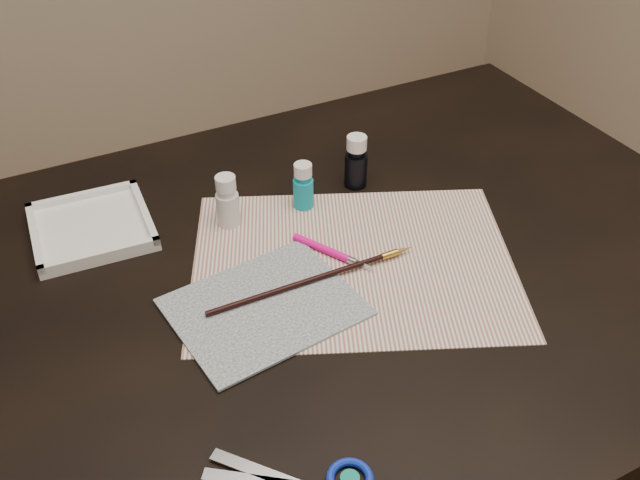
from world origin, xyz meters
name	(u,v)px	position (x,y,z in m)	size (l,w,h in m)	color
table	(320,430)	(0.00, 0.00, 0.38)	(1.30, 0.90, 0.75)	black
paper	(353,262)	(0.05, -0.01, 0.75)	(0.46, 0.35, 0.00)	white
canvas	(264,307)	(-0.11, -0.04, 0.75)	(0.24, 0.19, 0.00)	#132035
paint_bottle_white	(227,201)	(-0.08, 0.16, 0.79)	(0.04, 0.04, 0.09)	silver
paint_bottle_cyan	(303,186)	(0.04, 0.15, 0.79)	(0.03, 0.03, 0.08)	#0E98AC
paint_bottle_navy	(356,161)	(0.15, 0.16, 0.80)	(0.04, 0.04, 0.09)	black
paintbrush	(315,278)	(-0.02, -0.03, 0.76)	(0.32, 0.01, 0.01)	black
craft_knife	(334,253)	(0.03, 0.01, 0.76)	(0.14, 0.01, 0.01)	#FF0990
palette_tray	(91,226)	(-0.27, 0.23, 0.76)	(0.17, 0.17, 0.02)	white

